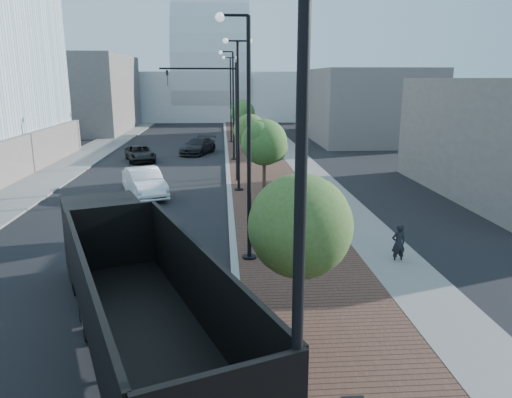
{
  "coord_description": "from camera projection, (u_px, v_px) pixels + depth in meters",
  "views": [
    {
      "loc": [
        -0.39,
        -7.99,
        6.99
      ],
      "look_at": [
        1.0,
        12.0,
        2.0
      ],
      "focal_mm": 34.13,
      "sensor_mm": 36.0,
      "label": 1
    }
  ],
  "objects": [
    {
      "name": "convention_center",
      "position": [
        213.0,
        84.0,
        90.15
      ],
      "size": [
        50.0,
        30.0,
        50.0
      ],
      "color": "#B5BDC0",
      "rests_on": "ground"
    },
    {
      "name": "concrete_strip",
      "position": [
        288.0,
        149.0,
        48.57
      ],
      "size": [
        2.4,
        140.0,
        0.13
      ],
      "primitive_type": "cube",
      "color": "slate",
      "rests_on": "ground"
    },
    {
      "name": "utility_cover_1",
      "position": [
        303.0,
        276.0,
        17.32
      ],
      "size": [
        0.5,
        0.5,
        0.02
      ],
      "primitive_type": "cube",
      "color": "black",
      "rests_on": "sidewalk"
    },
    {
      "name": "streetlight_4",
      "position": [
        231.0,
        99.0,
        52.86
      ],
      "size": [
        1.72,
        0.56,
        9.28
      ],
      "color": "black",
      "rests_on": "ground"
    },
    {
      "name": "tree_3",
      "position": [
        243.0,
        113.0,
        46.42
      ],
      "size": [
        2.36,
        2.31,
        4.97
      ],
      "color": "#382619",
      "rests_on": "ground"
    },
    {
      "name": "white_sedan",
      "position": [
        145.0,
        182.0,
        29.5
      ],
      "size": [
        3.52,
        5.45,
        1.7
      ],
      "primitive_type": "imported",
      "rotation": [
        0.0,
        0.0,
        0.37
      ],
      "color": "white",
      "rests_on": "ground"
    },
    {
      "name": "tree_1",
      "position": [
        265.0,
        143.0,
        23.14
      ],
      "size": [
        2.27,
        2.2,
        5.12
      ],
      "color": "#382619",
      "rests_on": "ground"
    },
    {
      "name": "streetlight_3",
      "position": [
        232.0,
        110.0,
        41.35
      ],
      "size": [
        1.44,
        0.56,
        9.21
      ],
      "color": "black",
      "rests_on": "ground"
    },
    {
      "name": "streetlight_1",
      "position": [
        246.0,
        151.0,
        18.11
      ],
      "size": [
        1.44,
        0.56,
        9.21
      ],
      "color": "black",
      "rests_on": "ground"
    },
    {
      "name": "tree_0",
      "position": [
        302.0,
        226.0,
        12.67
      ],
      "size": [
        2.75,
        2.75,
        4.63
      ],
      "color": "#382619",
      "rests_on": "ground"
    },
    {
      "name": "west_sidewalk",
      "position": [
        93.0,
        151.0,
        47.28
      ],
      "size": [
        4.0,
        140.0,
        0.12
      ],
      "primitive_type": "cube",
      "color": "slate",
      "rests_on": "ground"
    },
    {
      "name": "traffic_mast",
      "position": [
        223.0,
        109.0,
        32.43
      ],
      "size": [
        5.09,
        0.2,
        8.0
      ],
      "color": "black",
      "rests_on": "ground"
    },
    {
      "name": "tree_2",
      "position": [
        251.0,
        131.0,
        34.92
      ],
      "size": [
        2.42,
        2.37,
        4.52
      ],
      "color": "#382619",
      "rests_on": "ground"
    },
    {
      "name": "dark_car_far",
      "position": [
        198.0,
        146.0,
        46.0
      ],
      "size": [
        3.74,
        5.6,
        1.51
      ],
      "primitive_type": "imported",
      "rotation": [
        0.0,
        0.0,
        -0.34
      ],
      "color": "black",
      "rests_on": "ground"
    },
    {
      "name": "curb",
      "position": [
        226.0,
        150.0,
        48.15
      ],
      "size": [
        0.3,
        140.0,
        0.14
      ],
      "primitive_type": "cube",
      "color": "gray",
      "rests_on": "ground"
    },
    {
      "name": "sidewalk",
      "position": [
        262.0,
        150.0,
        48.39
      ],
      "size": [
        7.0,
        140.0,
        0.12
      ],
      "primitive_type": "cube",
      "color": "#4C2D23",
      "rests_on": "ground"
    },
    {
      "name": "commercial_block_ne",
      "position": [
        359.0,
        104.0,
        57.96
      ],
      "size": [
        12.0,
        22.0,
        8.0
      ],
      "primitive_type": "cube",
      "color": "slate",
      "rests_on": "ground"
    },
    {
      "name": "streetlight_2",
      "position": [
        238.0,
        115.0,
        29.62
      ],
      "size": [
        1.72,
        0.56,
        9.28
      ],
      "color": "black",
      "rests_on": "ground"
    },
    {
      "name": "dump_truck",
      "position": [
        121.0,
        278.0,
        13.91
      ],
      "size": [
        7.03,
        13.32,
        3.37
      ],
      "rotation": [
        0.0,
        0.0,
        0.37
      ],
      "color": "black",
      "rests_on": "ground"
    },
    {
      "name": "streetlight_0",
      "position": [
        299.0,
        248.0,
        6.39
      ],
      "size": [
        1.72,
        0.56,
        9.28
      ],
      "color": "black",
      "rests_on": "ground"
    },
    {
      "name": "utility_cover_2",
      "position": [
        272.0,
        201.0,
        27.97
      ],
      "size": [
        0.5,
        0.5,
        0.02
      ],
      "primitive_type": "cube",
      "color": "black",
      "rests_on": "sidewalk"
    },
    {
      "name": "pedestrian",
      "position": [
        398.0,
        244.0,
        18.73
      ],
      "size": [
        0.64,
        0.48,
        1.59
      ],
      "primitive_type": "imported",
      "rotation": [
        0.0,
        0.0,
        3.32
      ],
      "color": "black",
      "rests_on": "ground"
    },
    {
      "name": "commercial_block_nw",
      "position": [
        75.0,
        93.0,
        64.98
      ],
      "size": [
        14.0,
        20.0,
        10.0
      ],
      "primitive_type": "cube",
      "color": "#625B58",
      "rests_on": "ground"
    },
    {
      "name": "dark_car_mid",
      "position": [
        140.0,
        153.0,
        42.02
      ],
      "size": [
        3.45,
        5.2,
        1.33
      ],
      "primitive_type": "imported",
      "rotation": [
        0.0,
        0.0,
        0.28
      ],
      "color": "black",
      "rests_on": "ground"
    }
  ]
}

